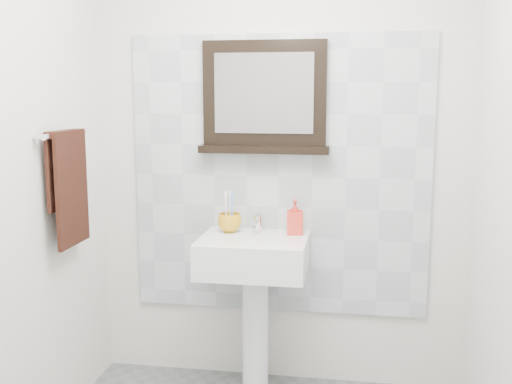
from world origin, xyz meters
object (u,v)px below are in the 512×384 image
(soap_dispenser, at_px, (295,217))
(framed_mirror, at_px, (264,100))
(pedestal_sink, at_px, (254,272))
(hand_towel, at_px, (68,179))
(toothbrush_cup, at_px, (230,223))

(soap_dispenser, xyz_separation_m, framed_mirror, (-0.17, 0.08, 0.61))
(pedestal_sink, distance_m, hand_towel, 1.04)
(toothbrush_cup, height_order, hand_towel, hand_towel)
(toothbrush_cup, distance_m, soap_dispenser, 0.35)
(soap_dispenser, distance_m, hand_towel, 1.15)
(pedestal_sink, xyz_separation_m, framed_mirror, (0.03, 0.19, 0.88))
(toothbrush_cup, bearing_deg, pedestal_sink, -34.55)
(toothbrush_cup, xyz_separation_m, framed_mirror, (0.17, 0.08, 0.65))
(framed_mirror, relative_size, hand_towel, 1.26)
(pedestal_sink, relative_size, soap_dispenser, 5.24)
(toothbrush_cup, relative_size, hand_towel, 0.23)
(toothbrush_cup, bearing_deg, hand_towel, -148.01)
(pedestal_sink, xyz_separation_m, soap_dispenser, (0.20, 0.11, 0.28))
(toothbrush_cup, xyz_separation_m, soap_dispenser, (0.35, 0.01, 0.04))
(pedestal_sink, xyz_separation_m, hand_towel, (-0.84, -0.33, 0.51))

